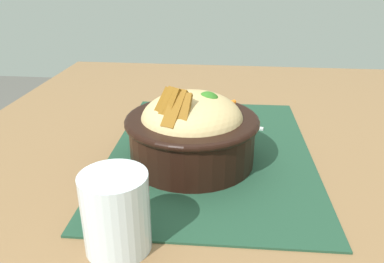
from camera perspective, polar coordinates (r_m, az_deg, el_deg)
table at (r=0.66m, az=3.53°, el=-9.98°), size 1.21×0.94×0.77m
placemat at (r=0.64m, az=2.81°, el=-2.94°), size 0.47×0.33×0.00m
bowl at (r=0.58m, az=0.01°, el=0.27°), size 0.20×0.20×0.13m
fork at (r=0.73m, az=4.75°, el=0.86°), size 0.03×0.13×0.00m
drinking_glass at (r=0.43m, az=-11.16°, el=-12.33°), size 0.07×0.07×0.09m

